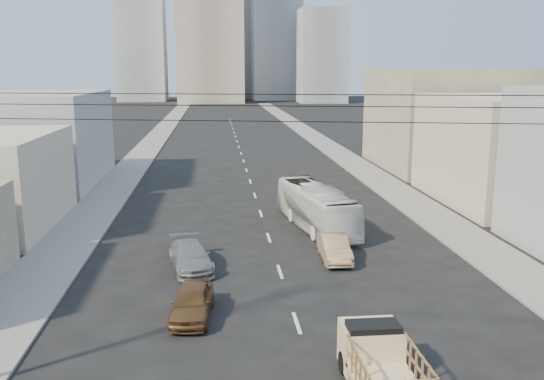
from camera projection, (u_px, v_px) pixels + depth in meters
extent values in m
cube|color=slate|center=(154.00, 140.00, 82.24)|extent=(3.50, 180.00, 0.12)
cube|color=slate|center=(316.00, 138.00, 84.52)|extent=(3.50, 180.00, 0.12)
cube|color=silver|center=(297.00, 323.00, 23.01)|extent=(0.15, 2.00, 0.01)
cube|color=silver|center=(280.00, 272.00, 28.85)|extent=(0.15, 2.00, 0.01)
cube|color=silver|center=(269.00, 238.00, 34.69)|extent=(0.15, 2.00, 0.01)
cube|color=silver|center=(261.00, 213.00, 40.54)|extent=(0.15, 2.00, 0.01)
cube|color=silver|center=(255.00, 195.00, 46.38)|extent=(0.15, 2.00, 0.01)
cube|color=silver|center=(250.00, 181.00, 52.23)|extent=(0.15, 2.00, 0.01)
cube|color=silver|center=(247.00, 170.00, 58.07)|extent=(0.15, 2.00, 0.01)
cube|color=silver|center=(243.00, 161.00, 63.91)|extent=(0.15, 2.00, 0.01)
cube|color=silver|center=(241.00, 153.00, 69.76)|extent=(0.15, 2.00, 0.01)
cube|color=silver|center=(239.00, 147.00, 75.60)|extent=(0.15, 2.00, 0.01)
cube|color=silver|center=(237.00, 141.00, 81.45)|extent=(0.15, 2.00, 0.01)
cube|color=silver|center=(235.00, 137.00, 87.29)|extent=(0.15, 2.00, 0.01)
cube|color=silver|center=(234.00, 132.00, 93.13)|extent=(0.15, 2.00, 0.01)
cube|color=silver|center=(233.00, 129.00, 98.98)|extent=(0.15, 2.00, 0.01)
cube|color=silver|center=(232.00, 125.00, 104.82)|extent=(0.15, 2.00, 0.01)
cube|color=silver|center=(231.00, 122.00, 110.67)|extent=(0.15, 2.00, 0.01)
cube|color=silver|center=(230.00, 120.00, 116.51)|extent=(0.15, 2.00, 0.01)
cube|color=beige|center=(370.00, 347.00, 18.99)|extent=(1.90, 1.60, 1.50)
cube|color=black|center=(373.00, 334.00, 18.62)|extent=(1.70, 0.90, 0.70)
cylinder|color=black|center=(344.00, 363.00, 19.12)|extent=(0.25, 0.76, 0.76)
cylinder|color=black|center=(394.00, 360.00, 19.28)|extent=(0.25, 0.76, 0.76)
imported|color=silver|center=(316.00, 207.00, 36.55)|extent=(3.93, 10.10, 2.74)
imported|color=brown|center=(192.00, 302.00, 23.40)|extent=(1.92, 4.02, 1.33)
imported|color=#A17E5E|center=(334.00, 248.00, 30.56)|extent=(1.51, 3.99, 1.30)
imported|color=slate|center=(191.00, 256.00, 29.16)|extent=(2.71, 4.87, 1.34)
cylinder|color=black|center=(336.00, 95.00, 14.77)|extent=(23.01, 5.02, 0.02)
cylinder|color=black|center=(335.00, 106.00, 14.83)|extent=(23.01, 5.02, 0.02)
cylinder|color=black|center=(335.00, 122.00, 14.92)|extent=(23.01, 5.02, 0.02)
cube|color=beige|center=(515.00, 150.00, 43.56)|extent=(11.00, 14.00, 8.00)
cube|color=gray|center=(441.00, 119.00, 58.99)|extent=(12.00, 16.00, 10.00)
cube|color=#969698|center=(28.00, 139.00, 50.49)|extent=(12.00, 16.00, 8.00)
cube|color=tan|center=(209.00, 2.00, 174.27)|extent=(20.00, 20.00, 60.00)
cube|color=#93969B|center=(276.00, 39.00, 193.06)|extent=(16.00, 16.00, 40.00)
cube|color=#93969B|center=(141.00, 47.00, 184.53)|extent=(15.00, 15.00, 34.00)
cube|color=#969698|center=(238.00, 36.00, 206.09)|extent=(18.00, 18.00, 44.00)
cube|color=#93969B|center=(322.00, 56.00, 175.97)|extent=(14.00, 14.00, 28.00)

